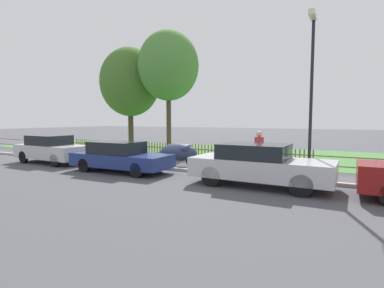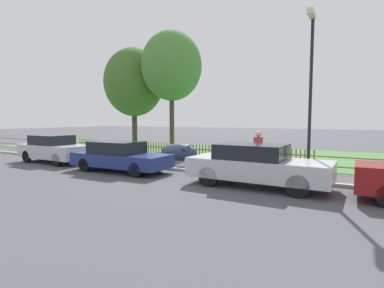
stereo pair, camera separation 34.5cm
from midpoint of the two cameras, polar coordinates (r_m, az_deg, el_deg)
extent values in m
plane|color=#4C4C51|center=(14.13, -11.15, -4.37)|extent=(120.00, 120.00, 0.00)
cube|color=#B2ADA3|center=(14.20, -10.90, -4.08)|extent=(34.06, 0.20, 0.12)
cube|color=#477F3D|center=(20.41, 2.25, -1.46)|extent=(34.06, 9.23, 0.01)
cube|color=olive|center=(16.40, -4.79, -2.13)|extent=(34.06, 0.03, 0.05)
cube|color=olive|center=(16.36, -4.80, -0.74)|extent=(34.06, 0.03, 0.05)
cube|color=olive|center=(21.21, -21.58, -0.33)|extent=(0.06, 0.03, 0.91)
cube|color=olive|center=(21.07, -21.26, -0.35)|extent=(0.06, 0.03, 0.91)
cube|color=olive|center=(20.93, -20.93, -0.38)|extent=(0.06, 0.03, 0.91)
cube|color=olive|center=(20.79, -20.60, -0.40)|extent=(0.06, 0.03, 0.91)
cube|color=olive|center=(20.65, -20.26, -0.42)|extent=(0.06, 0.03, 0.91)
cube|color=olive|center=(20.52, -19.92, -0.45)|extent=(0.06, 0.03, 0.91)
cube|color=olive|center=(20.38, -19.57, -0.47)|extent=(0.06, 0.03, 0.91)
cube|color=olive|center=(20.24, -19.22, -0.49)|extent=(0.06, 0.03, 0.91)
cube|color=olive|center=(20.11, -18.86, -0.52)|extent=(0.06, 0.03, 0.91)
cube|color=olive|center=(19.97, -18.50, -0.54)|extent=(0.06, 0.03, 0.91)
cube|color=olive|center=(19.84, -18.14, -0.57)|extent=(0.06, 0.03, 0.91)
cube|color=olive|center=(19.71, -17.77, -0.59)|extent=(0.06, 0.03, 0.91)
cube|color=olive|center=(19.58, -17.39, -0.62)|extent=(0.06, 0.03, 0.91)
cube|color=olive|center=(19.45, -17.01, -0.64)|extent=(0.06, 0.03, 0.91)
cube|color=olive|center=(19.32, -16.63, -0.67)|extent=(0.06, 0.03, 0.91)
cube|color=olive|center=(19.19, -16.23, -0.69)|extent=(0.06, 0.03, 0.91)
cube|color=olive|center=(19.06, -15.84, -0.72)|extent=(0.06, 0.03, 0.91)
cube|color=olive|center=(18.93, -15.44, -0.75)|extent=(0.06, 0.03, 0.91)
cube|color=olive|center=(18.80, -15.03, -0.78)|extent=(0.06, 0.03, 0.91)
cube|color=olive|center=(18.68, -14.62, -0.80)|extent=(0.06, 0.03, 0.91)
cube|color=olive|center=(18.55, -14.20, -0.83)|extent=(0.06, 0.03, 0.91)
cube|color=olive|center=(18.43, -13.77, -0.86)|extent=(0.06, 0.03, 0.91)
cube|color=olive|center=(18.31, -13.34, -0.89)|extent=(0.06, 0.03, 0.91)
cube|color=olive|center=(18.19, -12.91, -0.92)|extent=(0.06, 0.03, 0.91)
cube|color=olive|center=(18.07, -12.47, -0.95)|extent=(0.06, 0.03, 0.91)
cube|color=olive|center=(17.95, -12.02, -0.98)|extent=(0.06, 0.03, 0.91)
cube|color=olive|center=(17.83, -11.57, -1.01)|extent=(0.06, 0.03, 0.91)
cube|color=olive|center=(17.71, -11.11, -1.04)|extent=(0.06, 0.03, 0.91)
cube|color=olive|center=(17.60, -10.64, -1.07)|extent=(0.06, 0.03, 0.91)
cube|color=olive|center=(17.48, -10.17, -1.10)|extent=(0.06, 0.03, 0.91)
cube|color=olive|center=(17.37, -9.70, -1.13)|extent=(0.06, 0.03, 0.91)
cube|color=olive|center=(17.26, -9.21, -1.16)|extent=(0.06, 0.03, 0.91)
cube|color=olive|center=(17.15, -8.72, -1.19)|extent=(0.06, 0.03, 0.91)
cube|color=olive|center=(17.04, -8.23, -1.22)|extent=(0.06, 0.03, 0.91)
cube|color=olive|center=(16.93, -7.72, -1.26)|extent=(0.06, 0.03, 0.91)
cube|color=olive|center=(16.82, -7.21, -1.29)|extent=(0.06, 0.03, 0.91)
cube|color=olive|center=(16.71, -6.70, -1.32)|extent=(0.06, 0.03, 0.91)
cube|color=olive|center=(16.61, -6.18, -1.36)|extent=(0.06, 0.03, 0.91)
cube|color=olive|center=(16.51, -5.65, -1.39)|extent=(0.06, 0.03, 0.91)
cube|color=olive|center=(16.41, -5.11, -1.42)|extent=(0.06, 0.03, 0.91)
cube|color=olive|center=(16.31, -4.57, -1.46)|extent=(0.06, 0.03, 0.91)
cube|color=olive|center=(16.21, -4.02, -1.49)|extent=(0.06, 0.03, 0.91)
cube|color=olive|center=(16.11, -3.46, -1.53)|extent=(0.06, 0.03, 0.91)
cube|color=olive|center=(16.01, -2.90, -1.56)|extent=(0.06, 0.03, 0.91)
cube|color=olive|center=(15.92, -2.33, -1.60)|extent=(0.06, 0.03, 0.91)
cube|color=olive|center=(15.83, -1.76, -1.64)|extent=(0.06, 0.03, 0.91)
cube|color=olive|center=(15.74, -1.18, -1.67)|extent=(0.06, 0.03, 0.91)
cube|color=olive|center=(15.65, -0.59, -1.71)|extent=(0.06, 0.03, 0.91)
cube|color=olive|center=(15.56, 0.01, -1.74)|extent=(0.06, 0.03, 0.91)
cube|color=olive|center=(15.48, 0.61, -1.78)|extent=(0.06, 0.03, 0.91)
cube|color=olive|center=(15.39, 1.22, -1.82)|extent=(0.06, 0.03, 0.91)
cube|color=olive|center=(15.31, 1.84, -1.86)|extent=(0.06, 0.03, 0.91)
cube|color=olive|center=(15.23, 2.46, -1.89)|extent=(0.06, 0.03, 0.91)
cube|color=olive|center=(15.15, 3.09, -1.93)|extent=(0.06, 0.03, 0.91)
cube|color=olive|center=(15.07, 3.72, -1.97)|extent=(0.06, 0.03, 0.91)
cube|color=olive|center=(15.00, 4.36, -2.01)|extent=(0.06, 0.03, 0.91)
cube|color=olive|center=(14.93, 5.01, -2.04)|extent=(0.06, 0.03, 0.91)
cube|color=olive|center=(14.85, 5.67, -2.08)|extent=(0.06, 0.03, 0.91)
cube|color=olive|center=(14.79, 6.33, -2.12)|extent=(0.06, 0.03, 0.91)
cube|color=olive|center=(14.72, 6.99, -2.16)|extent=(0.06, 0.03, 0.91)
cube|color=olive|center=(14.65, 7.67, -2.20)|extent=(0.06, 0.03, 0.91)
cube|color=olive|center=(14.59, 8.35, -2.23)|extent=(0.06, 0.03, 0.91)
cube|color=olive|center=(14.53, 9.03, -2.27)|extent=(0.06, 0.03, 0.91)
cube|color=olive|center=(14.47, 9.72, -2.31)|extent=(0.06, 0.03, 0.91)
cube|color=olive|center=(14.41, 10.42, -2.35)|extent=(0.06, 0.03, 0.91)
cube|color=olive|center=(14.36, 11.12, -2.39)|extent=(0.06, 0.03, 0.91)
cube|color=olive|center=(14.31, 11.82, -2.42)|extent=(0.06, 0.03, 0.91)
cube|color=olive|center=(14.26, 12.54, -2.46)|extent=(0.06, 0.03, 0.91)
cube|color=olive|center=(14.21, 13.25, -2.50)|extent=(0.06, 0.03, 0.91)
cube|color=olive|center=(14.16, 13.97, -2.54)|extent=(0.06, 0.03, 0.91)
cube|color=olive|center=(14.12, 14.70, -2.58)|extent=(0.06, 0.03, 0.91)
cube|color=olive|center=(14.08, 15.43, -2.61)|extent=(0.06, 0.03, 0.91)
cube|color=olive|center=(14.04, 16.17, -2.65)|extent=(0.06, 0.03, 0.91)
cube|color=olive|center=(14.00, 16.91, -2.69)|extent=(0.06, 0.03, 0.91)
cube|color=olive|center=(13.97, 17.65, -2.72)|extent=(0.06, 0.03, 0.91)
cube|color=olive|center=(13.94, 18.39, -2.76)|extent=(0.06, 0.03, 0.91)
cube|color=olive|center=(13.91, 19.14, -2.80)|extent=(0.06, 0.03, 0.91)
cube|color=olive|center=(13.88, 19.90, -2.83)|extent=(0.06, 0.03, 0.91)
cube|color=olive|center=(13.85, 20.65, -2.87)|extent=(0.06, 0.03, 0.91)
cube|color=olive|center=(13.83, 21.41, -2.90)|extent=(0.06, 0.03, 0.91)
cube|color=#BCBCC1|center=(16.73, -25.63, -1.29)|extent=(4.04, 1.72, 0.66)
cube|color=black|center=(16.85, -26.09, 0.69)|extent=(1.95, 1.51, 0.48)
cylinder|color=black|center=(16.22, -20.94, -2.32)|extent=(0.62, 0.16, 0.62)
cylinder|color=black|center=(15.33, -25.22, -2.86)|extent=(0.62, 0.16, 0.62)
cylinder|color=black|center=(18.19, -25.91, -1.75)|extent=(0.62, 0.16, 0.62)
cylinder|color=black|center=(17.41, -29.93, -2.18)|extent=(0.62, 0.16, 0.62)
cube|color=navy|center=(12.99, -14.09, -2.95)|extent=(4.39, 1.76, 0.53)
cube|color=black|center=(13.07, -14.86, -0.63)|extent=(2.12, 1.54, 0.50)
cylinder|color=black|center=(12.80, -7.26, -3.96)|extent=(0.58, 0.15, 0.58)
cylinder|color=black|center=(11.60, -11.45, -4.94)|extent=(0.58, 0.15, 0.58)
cylinder|color=black|center=(14.47, -16.16, -3.10)|extent=(0.58, 0.15, 0.58)
cylinder|color=black|center=(13.42, -20.56, -3.83)|extent=(0.58, 0.15, 0.58)
cube|color=#BCBCC1|center=(10.14, 11.97, -4.54)|extent=(4.58, 1.83, 0.64)
cube|color=black|center=(10.14, 10.79, -1.33)|extent=(2.21, 1.63, 0.48)
cylinder|color=black|center=(10.69, 20.56, -5.72)|extent=(0.67, 0.15, 0.67)
cylinder|color=black|center=(9.09, 19.07, -7.50)|extent=(0.67, 0.15, 0.67)
cylinder|color=black|center=(11.42, 6.31, -4.78)|extent=(0.67, 0.15, 0.67)
cylinder|color=black|center=(9.94, 2.67, -6.20)|extent=(0.67, 0.15, 0.67)
cylinder|color=black|center=(13.84, -0.65, -3.15)|extent=(0.64, 0.13, 0.63)
cylinder|color=black|center=(14.52, -5.78, -2.80)|extent=(0.64, 0.13, 0.63)
ellipsoid|color=#2D3851|center=(14.12, -3.29, -1.57)|extent=(1.94, 0.81, 0.82)
ellipsoid|color=#2D3851|center=(13.89, -1.66, -0.76)|extent=(0.49, 0.91, 0.38)
cylinder|color=#473828|center=(24.94, -11.96, 3.81)|extent=(0.42, 0.42, 3.68)
ellipsoid|color=#426B28|center=(25.11, -12.10, 11.48)|extent=(4.78, 4.78, 5.49)
cylinder|color=#473828|center=(22.38, -4.89, 5.12)|extent=(0.35, 0.35, 4.72)
ellipsoid|color=#4C8438|center=(22.72, -4.96, 14.65)|extent=(4.44, 4.44, 5.10)
cylinder|color=black|center=(11.89, 11.37, -4.01)|extent=(0.16, 0.16, 0.86)
cylinder|color=black|center=(12.07, 12.16, -3.89)|extent=(0.16, 0.16, 0.86)
cylinder|color=#B73338|center=(11.89, 11.83, -0.28)|extent=(0.48, 0.48, 0.68)
sphere|color=beige|center=(11.86, 11.87, 1.92)|extent=(0.23, 0.23, 0.23)
cylinder|color=black|center=(11.47, 20.92, 7.43)|extent=(0.11, 0.11, 5.64)
cube|color=beige|center=(11.65, 21.15, 22.01)|extent=(0.20, 0.76, 0.18)
camera|label=1|loc=(0.17, -90.73, -0.06)|focal=28.00mm
camera|label=2|loc=(0.17, 89.27, 0.06)|focal=28.00mm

